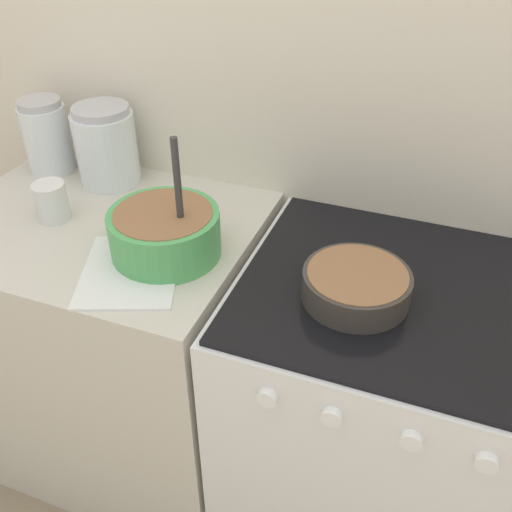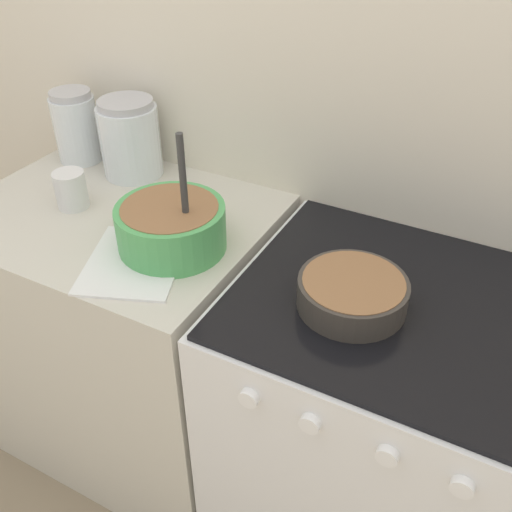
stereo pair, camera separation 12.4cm
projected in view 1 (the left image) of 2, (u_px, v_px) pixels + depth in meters
wall_back at (291, 76)px, 1.40m from camera, size 4.59×0.05×2.40m
countertop_cabinet at (121, 347)px, 1.71m from camera, size 0.80×0.62×0.88m
stove at (379, 422)px, 1.49m from camera, size 0.73×0.64×0.88m
mixing_bowl at (165, 231)px, 1.30m from camera, size 0.26×0.26×0.30m
baking_pan at (356, 285)px, 1.19m from camera, size 0.23×0.23×0.07m
storage_jar_left at (48, 141)px, 1.63m from camera, size 0.13×0.13×0.21m
storage_jar_middle at (107, 151)px, 1.58m from camera, size 0.17×0.17×0.22m
tin_can at (52, 202)px, 1.44m from camera, size 0.08×0.08×0.10m
recipe_page at (130, 271)px, 1.28m from camera, size 0.29×0.33×0.01m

